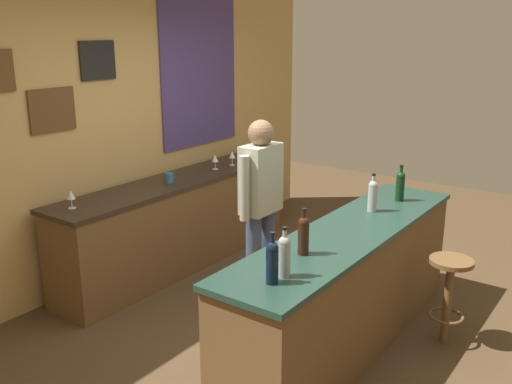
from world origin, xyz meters
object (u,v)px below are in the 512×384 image
bar_stool (449,287)px  wine_bottle_e (400,185)px  wine_bottle_b (284,255)px  wine_bottle_d (373,195)px  wine_bottle_a (272,261)px  coffee_mug (169,178)px  wine_glass_b (215,159)px  wine_glass_c (232,155)px  bartender (261,203)px  wine_glass_a (71,195)px  wine_bottle_c (304,234)px

bar_stool → wine_bottle_e: (0.42, 0.60, 0.60)m
wine_bottle_b → bar_stool: bearing=-21.3°
wine_bottle_d → wine_bottle_a: bearing=-176.2°
wine_bottle_a → coffee_mug: (1.29, 2.06, -0.11)m
bar_stool → wine_glass_b: bearing=80.6°
wine_bottle_d → wine_glass_c: bearing=71.1°
bartender → wine_glass_a: (-0.93, 1.23, 0.07)m
wine_bottle_d → wine_bottle_e: 0.41m
wine_bottle_e → wine_bottle_c: bearing=178.3°
wine_glass_a → wine_bottle_a: bearing=-96.5°
wine_bottle_c → wine_bottle_d: (1.08, 0.02, 0.00)m
wine_bottle_a → wine_bottle_b: 0.11m
wine_glass_a → coffee_mug: (1.05, -0.08, -0.06)m
wine_bottle_c → bartender: bearing=49.8°
bar_stool → wine_bottle_e: wine_bottle_e is taller
bartender → wine_glass_c: bearing=47.0°
bar_stool → wine_bottle_c: size_ratio=2.22×
wine_bottle_c → wine_bottle_b: bearing=-166.1°
bar_stool → wine_glass_b: 2.70m
wine_bottle_b → wine_glass_c: size_ratio=1.97×
bartender → wine_bottle_b: (-1.06, -0.92, 0.12)m
wine_bottle_b → wine_glass_c: 2.91m
wine_glass_b → wine_bottle_c: bearing=-127.1°
wine_bottle_c → wine_bottle_d: 1.08m
wine_glass_a → wine_glass_c: same height
wine_bottle_c → wine_glass_a: size_ratio=1.97×
bar_stool → wine_bottle_d: 0.89m
wine_bottle_e → wine_glass_c: bearing=82.6°
wine_glass_b → wine_bottle_b: bearing=-131.9°
wine_bottle_a → coffee_mug: wine_bottle_a is taller
bartender → wine_bottle_e: 1.17m
wine_glass_b → bartender: bearing=-124.6°
wine_bottle_a → wine_bottle_e: 1.95m
wine_glass_c → wine_bottle_e: bearing=-97.4°
wine_bottle_a → wine_glass_a: (0.24, 2.14, -0.05)m
wine_bottle_d → bar_stool: bearing=-91.9°
wine_bottle_e → wine_bottle_d: bearing=170.8°
wine_glass_b → wine_glass_c: same height
wine_bottle_b → coffee_mug: bearing=60.3°
wine_bottle_c → wine_glass_c: bearing=48.2°
wine_bottle_b → bartender: bearing=40.9°
bartender → wine_glass_c: bartender is taller
wine_bottle_a → wine_bottle_b: size_ratio=1.00×
wine_glass_c → wine_bottle_a: bearing=-137.5°
wine_bottle_b → coffee_mug: 2.38m
wine_bottle_d → wine_glass_b: (0.41, 1.95, -0.05)m
wine_bottle_e → coffee_mug: (-0.66, 2.02, -0.11)m
bartender → wine_bottle_c: bartender is taller
bar_stool → wine_glass_a: bearing=115.4°
wine_bottle_e → wine_bottle_a: bearing=-178.9°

